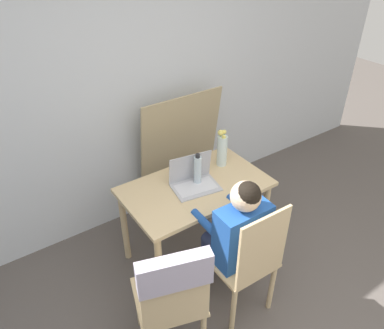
{
  "coord_description": "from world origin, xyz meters",
  "views": [
    {
      "loc": [
        -1.02,
        -0.4,
        2.37
      ],
      "look_at": [
        0.25,
        1.46,
        0.88
      ],
      "focal_mm": 35.0,
      "sensor_mm": 36.0,
      "label": 1
    }
  ],
  "objects_px": {
    "person_seated": "(238,229)",
    "flower_vase": "(222,149)",
    "chair_occupied": "(247,261)",
    "laptop": "(193,179)",
    "chair_spare": "(173,291)",
    "water_bottle": "(198,170)"
  },
  "relations": [
    {
      "from": "chair_occupied",
      "to": "person_seated",
      "type": "distance_m",
      "value": 0.23
    },
    {
      "from": "person_seated",
      "to": "laptop",
      "type": "xyz_separation_m",
      "value": [
        0.02,
        0.54,
        0.07
      ]
    },
    {
      "from": "person_seated",
      "to": "laptop",
      "type": "distance_m",
      "value": 0.54
    },
    {
      "from": "chair_occupied",
      "to": "water_bottle",
      "type": "height_order",
      "value": "chair_occupied"
    },
    {
      "from": "flower_vase",
      "to": "person_seated",
      "type": "bearing_deg",
      "value": -119.89
    },
    {
      "from": "chair_spare",
      "to": "person_seated",
      "type": "xyz_separation_m",
      "value": [
        0.59,
        0.15,
        0.04
      ]
    },
    {
      "from": "laptop",
      "to": "flower_vase",
      "type": "distance_m",
      "value": 0.37
    },
    {
      "from": "chair_occupied",
      "to": "water_bottle",
      "type": "relative_size",
      "value": 3.82
    },
    {
      "from": "chair_occupied",
      "to": "flower_vase",
      "type": "distance_m",
      "value": 0.91
    },
    {
      "from": "chair_occupied",
      "to": "flower_vase",
      "type": "xyz_separation_m",
      "value": [
        0.37,
        0.76,
        0.35
      ]
    },
    {
      "from": "flower_vase",
      "to": "water_bottle",
      "type": "height_order",
      "value": "flower_vase"
    },
    {
      "from": "flower_vase",
      "to": "water_bottle",
      "type": "relative_size",
      "value": 1.23
    },
    {
      "from": "laptop",
      "to": "water_bottle",
      "type": "xyz_separation_m",
      "value": [
        0.04,
        0.0,
        0.06
      ]
    },
    {
      "from": "person_seated",
      "to": "flower_vase",
      "type": "xyz_separation_m",
      "value": [
        0.37,
        0.64,
        0.16
      ]
    },
    {
      "from": "chair_occupied",
      "to": "chair_spare",
      "type": "distance_m",
      "value": 0.61
    },
    {
      "from": "laptop",
      "to": "water_bottle",
      "type": "distance_m",
      "value": 0.08
    },
    {
      "from": "person_seated",
      "to": "water_bottle",
      "type": "relative_size",
      "value": 4.3
    },
    {
      "from": "chair_occupied",
      "to": "flower_vase",
      "type": "bearing_deg",
      "value": -114.72
    },
    {
      "from": "chair_occupied",
      "to": "water_bottle",
      "type": "xyz_separation_m",
      "value": [
        0.07,
        0.66,
        0.33
      ]
    },
    {
      "from": "chair_occupied",
      "to": "person_seated",
      "type": "xyz_separation_m",
      "value": [
        0.0,
        0.12,
        0.19
      ]
    },
    {
      "from": "person_seated",
      "to": "chair_spare",
      "type": "bearing_deg",
      "value": 15.29
    },
    {
      "from": "water_bottle",
      "to": "laptop",
      "type": "bearing_deg",
      "value": -174.76
    }
  ]
}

